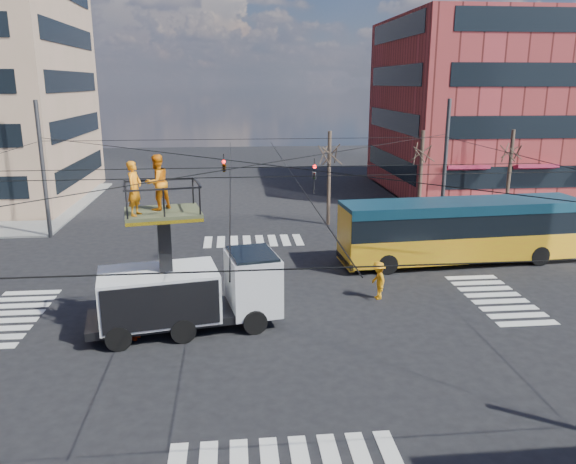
{
  "coord_description": "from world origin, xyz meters",
  "views": [
    {
      "loc": [
        -1.1,
        -21.46,
        8.92
      ],
      "look_at": [
        1.17,
        1.34,
        2.81
      ],
      "focal_mm": 35.0,
      "sensor_mm": 36.0,
      "label": 1
    }
  ],
  "objects_px": {
    "utility_truck": "(188,275)",
    "traffic_cone": "(141,316)",
    "city_bus": "(462,229)",
    "flagger": "(378,280)",
    "worker_ground": "(132,317)"
  },
  "relations": [
    {
      "from": "city_bus",
      "to": "flagger",
      "type": "bearing_deg",
      "value": -144.31
    },
    {
      "from": "utility_truck",
      "to": "traffic_cone",
      "type": "bearing_deg",
      "value": 158.75
    },
    {
      "from": "utility_truck",
      "to": "traffic_cone",
      "type": "xyz_separation_m",
      "value": [
        -1.89,
        0.36,
        -1.73
      ]
    },
    {
      "from": "city_bus",
      "to": "flagger",
      "type": "xyz_separation_m",
      "value": [
        -5.45,
        -4.55,
        -0.91
      ]
    },
    {
      "from": "utility_truck",
      "to": "flagger",
      "type": "relative_size",
      "value": 4.47
    },
    {
      "from": "traffic_cone",
      "to": "utility_truck",
      "type": "bearing_deg",
      "value": -10.75
    },
    {
      "from": "traffic_cone",
      "to": "city_bus",
      "type": "bearing_deg",
      "value": 22.87
    },
    {
      "from": "utility_truck",
      "to": "flagger",
      "type": "bearing_deg",
      "value": 5.18
    },
    {
      "from": "city_bus",
      "to": "flagger",
      "type": "distance_m",
      "value": 7.16
    },
    {
      "from": "worker_ground",
      "to": "city_bus",
      "type": "bearing_deg",
      "value": -40.74
    },
    {
      "from": "traffic_cone",
      "to": "flagger",
      "type": "bearing_deg",
      "value": 10.67
    },
    {
      "from": "city_bus",
      "to": "traffic_cone",
      "type": "distance_m",
      "value": 16.43
    },
    {
      "from": "traffic_cone",
      "to": "flagger",
      "type": "xyz_separation_m",
      "value": [
        9.63,
        1.81,
        0.44
      ]
    },
    {
      "from": "worker_ground",
      "to": "utility_truck",
      "type": "bearing_deg",
      "value": -46.01
    },
    {
      "from": "utility_truck",
      "to": "traffic_cone",
      "type": "distance_m",
      "value": 2.58
    }
  ]
}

